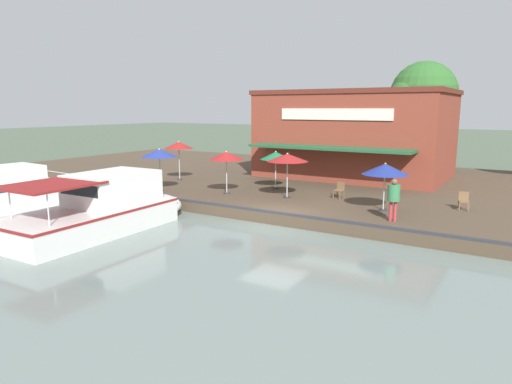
% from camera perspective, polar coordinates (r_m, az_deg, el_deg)
% --- Properties ---
extents(ground_plane, '(220.00, 220.00, 0.00)m').
position_cam_1_polar(ground_plane, '(20.70, 2.33, -4.39)').
color(ground_plane, '#4C5B47').
extents(quay_deck, '(22.00, 56.00, 0.60)m').
position_cam_1_polar(quay_deck, '(30.51, 12.49, 0.77)').
color(quay_deck, '#4C3D2D').
rests_on(quay_deck, ground).
extents(quay_edge_fender, '(0.20, 50.40, 0.10)m').
position_cam_1_polar(quay_edge_fender, '(20.63, 2.48, -2.58)').
color(quay_edge_fender, '#2D2D33').
rests_on(quay_edge_fender, quay_deck).
extents(waterfront_restaurant, '(9.91, 12.40, 5.88)m').
position_cam_1_polar(waterfront_restaurant, '(32.75, 12.33, 7.14)').
color(waterfront_restaurant, brown).
rests_on(waterfront_restaurant, quay_deck).
extents(patio_umbrella_mid_patio_right, '(1.89, 1.89, 2.56)m').
position_cam_1_polar(patio_umbrella_mid_patio_right, '(30.55, -9.64, 5.79)').
color(patio_umbrella_mid_patio_right, '#B7B7B7').
rests_on(patio_umbrella_mid_patio_right, quay_deck).
extents(patio_umbrella_by_entrance, '(2.01, 2.01, 2.44)m').
position_cam_1_polar(patio_umbrella_by_entrance, '(26.54, -12.00, 4.77)').
color(patio_umbrella_by_entrance, '#B7B7B7').
rests_on(patio_umbrella_by_entrance, quay_deck).
extents(patio_umbrella_near_quay_edge, '(1.83, 1.83, 2.23)m').
position_cam_1_polar(patio_umbrella_near_quay_edge, '(26.73, 2.48, 4.56)').
color(patio_umbrella_near_quay_edge, '#B7B7B7').
rests_on(patio_umbrella_near_quay_edge, quay_deck).
extents(patio_umbrella_mid_patio_left, '(2.18, 2.18, 2.40)m').
position_cam_1_polar(patio_umbrella_mid_patio_left, '(23.94, 3.95, 4.31)').
color(patio_umbrella_mid_patio_left, '#B7B7B7').
rests_on(patio_umbrella_mid_patio_left, quay_deck).
extents(patio_umbrella_back_row, '(2.11, 2.11, 2.24)m').
position_cam_1_polar(patio_umbrella_back_row, '(21.74, 15.84, 2.77)').
color(patio_umbrella_back_row, '#B7B7B7').
rests_on(patio_umbrella_back_row, quay_deck).
extents(patio_umbrella_far_corner, '(1.93, 1.93, 2.38)m').
position_cam_1_polar(patio_umbrella_far_corner, '(25.20, -3.73, 4.53)').
color(patio_umbrella_far_corner, '#B7B7B7').
rests_on(patio_umbrella_far_corner, quay_deck).
extents(cafe_chair_back_row_seat, '(0.58, 0.58, 0.85)m').
position_cam_1_polar(cafe_chair_back_row_seat, '(29.37, -15.06, 1.82)').
color(cafe_chair_back_row_seat, brown).
rests_on(cafe_chair_back_row_seat, quay_deck).
extents(cafe_chair_facing_river, '(0.53, 0.53, 0.85)m').
position_cam_1_polar(cafe_chair_facing_river, '(23.38, 24.54, -0.91)').
color(cafe_chair_facing_river, brown).
rests_on(cafe_chair_facing_river, quay_deck).
extents(cafe_chair_under_first_umbrella, '(0.51, 0.51, 0.85)m').
position_cam_1_polar(cafe_chair_under_first_umbrella, '(24.48, 10.38, 0.34)').
color(cafe_chair_under_first_umbrella, brown).
rests_on(cafe_chair_under_first_umbrella, quay_deck).
extents(cafe_chair_beside_entrance, '(0.47, 0.47, 0.85)m').
position_cam_1_polar(cafe_chair_beside_entrance, '(28.16, -14.53, 1.49)').
color(cafe_chair_beside_entrance, brown).
rests_on(cafe_chair_beside_entrance, quay_deck).
extents(person_at_quay_edge, '(0.51, 0.51, 1.81)m').
position_cam_1_polar(person_at_quay_edge, '(19.87, 16.83, -0.31)').
color(person_at_quay_edge, '#B23338').
rests_on(person_at_quay_edge, quay_deck).
extents(motorboat_mid_row, '(8.84, 3.47, 2.44)m').
position_cam_1_polar(motorboat_mid_row, '(20.96, -18.09, -1.97)').
color(motorboat_mid_row, silver).
rests_on(motorboat_mid_row, river_water).
extents(motorboat_second_along, '(9.10, 3.62, 2.44)m').
position_cam_1_polar(motorboat_second_along, '(27.09, -29.09, -0.16)').
color(motorboat_second_along, white).
rests_on(motorboat_second_along, river_water).
extents(tree_behind_restaurant, '(5.24, 4.99, 8.19)m').
position_cam_1_polar(tree_behind_restaurant, '(37.35, 19.85, 11.15)').
color(tree_behind_restaurant, brown).
rests_on(tree_behind_restaurant, quay_deck).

